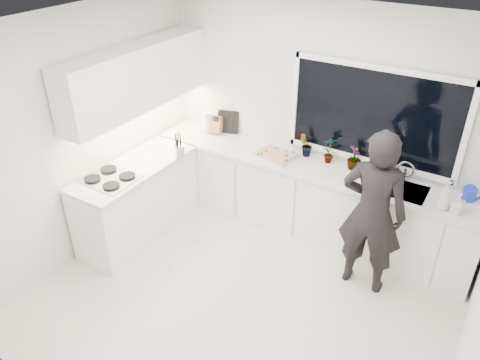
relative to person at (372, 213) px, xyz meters
The scene contains 24 objects.
floor 1.59m from the person, 136.48° to the right, with size 4.00×3.50×0.02m, color beige.
wall_back 1.36m from the person, 137.77° to the left, with size 4.00×0.02×2.70m, color white.
wall_left 3.12m from the person, 163.07° to the right, with size 0.02×3.50×2.70m, color white.
ceiling 2.24m from the person, 136.48° to the right, with size 4.00×3.50×0.02m, color white.
window 1.11m from the person, 112.85° to the left, with size 1.80×0.02×1.00m, color black.
base_cabinets_back 1.19m from the person, 149.87° to the left, with size 3.92×0.58×0.88m, color white.
base_cabinets_left 2.71m from the person, 168.13° to the right, with size 0.58×1.60×0.88m, color white.
countertop_back 1.09m from the person, 150.32° to the left, with size 3.94×0.62×0.04m, color silver.
countertop_left 2.67m from the person, 168.13° to the right, with size 0.62×1.60×0.04m, color silver.
upper_cabinets 2.91m from the person, behind, with size 0.34×2.10×0.70m, color white.
sink 0.56m from the person, 79.45° to the left, with size 0.58×0.42×0.14m, color silver.
faucet 0.77m from the person, 82.23° to the left, with size 0.03×0.03×0.22m, color silver.
stovetop 2.79m from the person, 161.16° to the right, with size 0.56×0.48×0.03m, color black.
person is the anchor object (origin of this frame).
pizza_tray 1.44m from the person, 158.83° to the left, with size 0.46×0.34×0.03m, color #BBBBBF.
pizza 1.44m from the person, 158.83° to the left, with size 0.42×0.30×0.01m, color #BB3418.
watering_can 1.04m from the person, 43.17° to the left, with size 0.14×0.14×0.13m, color #1634D1.
paper_towel_roll 2.52m from the person, 165.02° to the left, with size 0.11×0.11×0.26m, color white.
knife_block 2.41m from the person, 163.31° to the left, with size 0.13×0.10×0.22m, color olive.
utensil_crock 2.31m from the person, behind, with size 0.13×0.13×0.16m, color silver.
picture_frame_large 2.38m from the person, 160.56° to the left, with size 0.22×0.02×0.28m, color black.
picture_frame_small 2.32m from the person, 160.03° to the left, with size 0.25×0.02×0.30m, color black.
herb_plants 0.86m from the person, 122.26° to the left, with size 1.24×0.32×0.33m.
soap_bottles 0.74m from the person, 33.36° to the left, with size 0.27×0.16×0.30m.
Camera 1 is at (1.81, -2.99, 3.53)m, focal length 35.00 mm.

